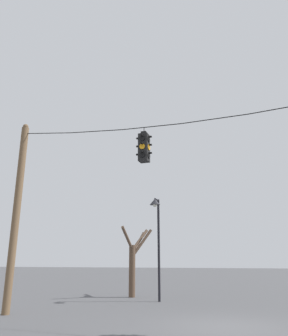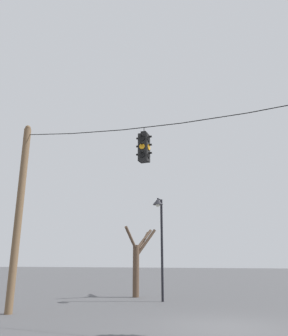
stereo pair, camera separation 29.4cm
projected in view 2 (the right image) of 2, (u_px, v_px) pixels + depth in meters
The scene contains 6 objects.
ground_plane at pixel (228, 328), 9.44m from camera, with size 200.00×200.00×0.00m, color #4C4C4F.
utility_pole_left at pixel (19, 213), 12.91m from camera, with size 0.29×0.29×7.43m.
span_wire at pixel (213, 113), 11.00m from camera, with size 15.59×0.03×0.58m.
traffic_light_over_intersection at pixel (144, 147), 11.62m from camera, with size 0.58×0.58×1.29m.
street_lamp at pixel (160, 221), 16.41m from camera, with size 0.52×0.89×4.96m.
bare_tree at pixel (138, 260), 18.26m from camera, with size 1.23×2.99×3.73m.
Camera 2 is at (1.51, -10.52, 1.82)m, focal length 35.00 mm.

